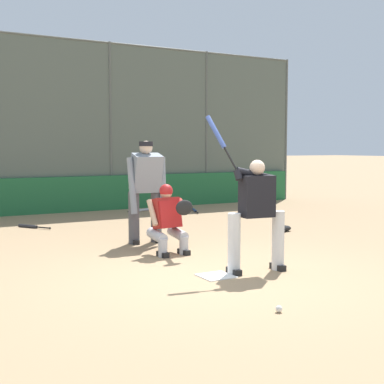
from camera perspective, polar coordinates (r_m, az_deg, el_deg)
name	(u,v)px	position (r m, az deg, el deg)	size (l,w,h in m)	color
ground_plane	(216,276)	(7.22, 2.58, -8.98)	(160.00, 160.00, 0.00)	#9E7F5B
home_plate_marker	(216,276)	(7.22, 2.58, -8.93)	(0.43, 0.43, 0.01)	white
backstop_fence	(55,122)	(14.49, -14.41, 7.25)	(15.37, 0.08, 4.58)	#515651
padding_wall	(58,195)	(14.44, -14.15, -0.31)	(14.98, 0.18, 0.94)	#236638
bleachers_beyond	(124,185)	(17.81, -7.28, 0.79)	(10.70, 2.50, 1.48)	slate
batter_at_plate	(256,211)	(7.38, 6.83, -2.04)	(0.97, 0.72, 2.16)	silver
catcher_behind_plate	(169,218)	(8.59, -2.50, -2.80)	(0.60, 0.71, 1.13)	#B7B7BC
umpire_home	(146,188)	(9.55, -4.93, 0.40)	(0.75, 0.47, 1.83)	#4C4C51
spare_bat_near_backstop	(30,226)	(11.93, -16.86, -3.53)	(0.53, 0.76, 0.07)	black
spare_bat_third_base_side	(143,210)	(14.45, -5.24, -1.92)	(0.82, 0.32, 0.07)	black
spare_bat_first_base_side	(195,210)	(14.30, 0.29, -1.97)	(0.37, 0.86, 0.07)	black
fielding_glove_on_dirt	(284,228)	(11.11, 9.76, -3.86)	(0.34, 0.26, 0.12)	black
baseball_loose	(279,309)	(5.77, 9.26, -12.21)	(0.07, 0.07, 0.07)	white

